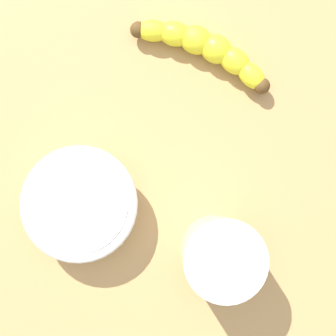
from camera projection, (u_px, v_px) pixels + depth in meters
wooden_tabletop at (177, 87)px, 61.81cm from camera, size 120.00×120.00×3.00cm
banana at (204, 48)px, 58.77cm from camera, size 19.85×6.38×3.71cm
smoothie_glass at (220, 255)px, 53.51cm from camera, size 9.18×9.18×11.05cm
ceramic_bowl at (81, 204)px, 55.93cm from camera, size 14.31×14.31×5.47cm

